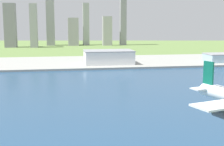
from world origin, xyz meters
The scene contains 6 objects.
ground_plane centered at (0.00, 300.00, 0.00)m, with size 2400.00×2400.00×0.00m, color olive.
water_bay centered at (0.00, 240.00, 0.07)m, with size 840.00×360.00×0.15m, color navy.
industrial_pier centered at (0.00, 490.00, 1.25)m, with size 840.00×140.00×2.50m, color gray.
warehouse_main centered at (26.37, 458.73, 11.36)m, with size 64.15×40.94×17.67m.
warehouse_annex centered at (181.81, 454.24, 8.25)m, with size 39.33×32.44×11.46m.
distant_skyline centered at (-28.77, 825.06, 52.68)m, with size 284.02×81.92×146.10m.
Camera 1 is at (-38.85, 37.49, 57.23)m, focal length 52.21 mm.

